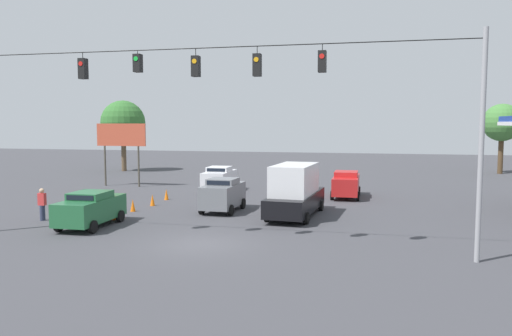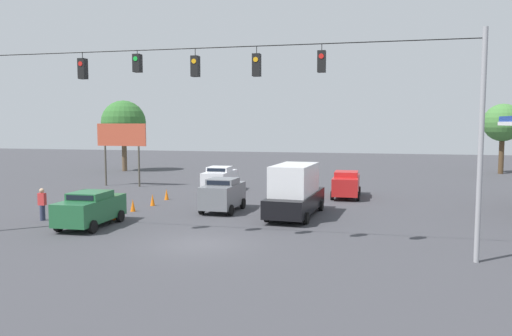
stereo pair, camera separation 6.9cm
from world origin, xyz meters
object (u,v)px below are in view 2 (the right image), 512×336
object	(u,v)px
pedestrian	(42,204)
tree_horizon_right	(503,123)
overhead_signal_span	(196,110)
roadside_billboard	(122,139)
traffic_cone_fourth	(167,194)
sedan_green_parked_shoulder	(90,208)
sedan_white_withflow_far	(220,179)
traffic_cone_nearest	(115,213)
sedan_grey_withflow_mid	(223,194)
traffic_cone_third	(153,200)
tree_horizon_left	(124,123)
box_truck_black_crossing_near	(295,191)
sedan_red_oncoming_far	(346,184)
traffic_cone_second	(133,205)

from	to	relation	value
pedestrian	tree_horizon_right	bearing A→B (deg)	-132.80
overhead_signal_span	roadside_billboard	distance (m)	22.59
traffic_cone_fourth	tree_horizon_right	xyz separation A→B (m)	(-27.22, -24.86, 4.97)
sedan_green_parked_shoulder	sedan_white_withflow_far	xyz separation A→B (m)	(-2.57, -14.10, 0.07)
traffic_cone_nearest	tree_horizon_right	distance (m)	42.42
overhead_signal_span	sedan_grey_withflow_mid	world-z (taller)	overhead_signal_span
sedan_white_withflow_far	traffic_cone_third	distance (m)	7.69
tree_horizon_left	traffic_cone_third	bearing A→B (deg)	121.95
traffic_cone_third	pedestrian	xyz separation A→B (m)	(3.80, 5.92, 0.53)
box_truck_black_crossing_near	sedan_white_withflow_far	distance (m)	11.52
sedan_green_parked_shoulder	box_truck_black_crossing_near	bearing A→B (deg)	-152.21
sedan_green_parked_shoulder	sedan_grey_withflow_mid	world-z (taller)	sedan_grey_withflow_mid
traffic_cone_nearest	traffic_cone_third	distance (m)	4.82
sedan_red_oncoming_far	box_truck_black_crossing_near	bearing A→B (deg)	73.14
sedan_green_parked_shoulder	tree_horizon_right	world-z (taller)	tree_horizon_right
box_truck_black_crossing_near	traffic_cone_fourth	xyz separation A→B (m)	(9.70, -4.15, -1.10)
sedan_red_oncoming_far	sedan_grey_withflow_mid	distance (m)	10.25
roadside_billboard	traffic_cone_second	bearing A→B (deg)	120.86
overhead_signal_span	pedestrian	bearing A→B (deg)	-18.58
sedan_green_parked_shoulder	sedan_grey_withflow_mid	xyz separation A→B (m)	(-5.35, -5.87, 0.09)
sedan_grey_withflow_mid	tree_horizon_left	distance (m)	28.94
traffic_cone_fourth	pedestrian	distance (m)	9.26
traffic_cone_second	tree_horizon_left	bearing A→B (deg)	-61.04
sedan_green_parked_shoulder	sedan_grey_withflow_mid	bearing A→B (deg)	-132.32
tree_horizon_left	overhead_signal_span	bearing A→B (deg)	122.78
sedan_white_withflow_far	tree_horizon_right	size ratio (longest dim) A/B	0.56
sedan_white_withflow_far	traffic_cone_third	bearing A→B (deg)	72.84
sedan_red_oncoming_far	tree_horizon_right	xyz separation A→B (m)	(-15.04, -20.85, 4.36)
traffic_cone_nearest	roadside_billboard	distance (m)	15.64
sedan_red_oncoming_far	pedestrian	world-z (taller)	sedan_red_oncoming_far
roadside_billboard	tree_horizon_left	xyz separation A→B (m)	(6.35, -12.35, 1.41)
overhead_signal_span	sedan_grey_withflow_mid	bearing A→B (deg)	-80.49
sedan_white_withflow_far	traffic_cone_nearest	xyz separation A→B (m)	(2.29, 12.15, -0.65)
traffic_cone_fourth	sedan_grey_withflow_mid	bearing A→B (deg)	146.09
traffic_cone_nearest	sedan_red_oncoming_far	bearing A→B (deg)	-136.61
pedestrian	tree_horizon_left	bearing A→B (deg)	-70.86
sedan_white_withflow_far	traffic_cone_third	xyz separation A→B (m)	(2.26, 7.32, -0.65)
traffic_cone_nearest	tree_horizon_left	xyz separation A→B (m)	(13.16, -25.96, 5.01)
traffic_cone_second	traffic_cone_third	bearing A→B (deg)	-96.59
sedan_red_oncoming_far	box_truck_black_crossing_near	world-z (taller)	box_truck_black_crossing_near
overhead_signal_span	tree_horizon_left	distance (m)	36.29
overhead_signal_span	sedan_green_parked_shoulder	bearing A→B (deg)	-20.89
tree_horizon_left	traffic_cone_nearest	bearing A→B (deg)	116.88
traffic_cone_fourth	tree_horizon_left	bearing A→B (deg)	-54.90
sedan_red_oncoming_far	tree_horizon_right	size ratio (longest dim) A/B	0.61
sedan_red_oncoming_far	sedan_grey_withflow_mid	bearing A→B (deg)	46.97
sedan_green_parked_shoulder	traffic_cone_third	bearing A→B (deg)	-92.58
sedan_red_oncoming_far	traffic_cone_third	distance (m)	13.73
box_truck_black_crossing_near	tree_horizon_right	bearing A→B (deg)	-121.13
pedestrian	box_truck_black_crossing_near	bearing A→B (deg)	-162.02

